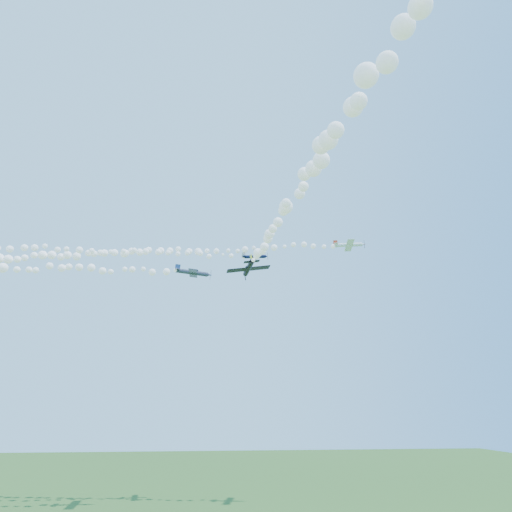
{
  "coord_description": "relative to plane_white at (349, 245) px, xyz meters",
  "views": [
    {
      "loc": [
        -3.17,
        -85.26,
        17.82
      ],
      "look_at": [
        5.53,
        -4.37,
        47.08
      ],
      "focal_mm": 30.0,
      "sensor_mm": 36.0,
      "label": 1
    }
  ],
  "objects": [
    {
      "name": "plane_navy",
      "position": [
        -20.55,
        6.0,
        -1.47
      ],
      "size": [
        6.35,
        6.49,
        1.79
      ],
      "rotation": [
        0.16,
        -0.07,
        0.02
      ],
      "color": "#0B1033"
    },
    {
      "name": "plane_white",
      "position": [
        0.0,
        0.0,
        0.0
      ],
      "size": [
        7.1,
        7.52,
        2.13
      ],
      "rotation": [
        -0.01,
        -0.0,
        -0.2
      ],
      "color": "white"
    },
    {
      "name": "plane_grey",
      "position": [
        -34.33,
        1.46,
        -7.23
      ],
      "size": [
        7.97,
        8.33,
        3.2
      ],
      "rotation": [
        0.1,
        0.1,
        0.02
      ],
      "color": "#33364A"
    },
    {
      "name": "smoke_trail_black",
      "position": [
        -20.94,
        -53.04,
        -12.86
      ],
      "size": [
        8.62,
        63.67,
        2.86
      ],
      "primitive_type": null,
      "color": "white"
    },
    {
      "name": "plane_black",
      "position": [
        -24.3,
        -19.14,
        -12.62
      ],
      "size": [
        7.28,
        6.98,
        2.51
      ],
      "rotation": [
        -0.17,
        0.06,
        1.67
      ],
      "color": "black"
    },
    {
      "name": "smoke_trail_navy",
      "position": [
        -58.25,
        5.08,
        -1.69
      ],
      "size": [
        71.65,
        3.98,
        2.52
      ],
      "primitive_type": null,
      "color": "white"
    },
    {
      "name": "smoke_trail_white",
      "position": [
        -42.41,
        8.41,
        -0.3
      ],
      "size": [
        80.73,
        18.08,
        2.99
      ],
      "primitive_type": null,
      "color": "white"
    }
  ]
}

